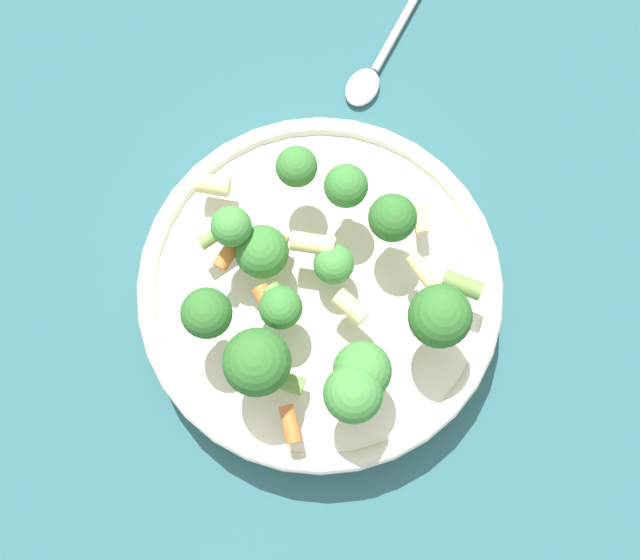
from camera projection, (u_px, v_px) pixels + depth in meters
The scene contains 4 objects.
ground_plane at pixel (320, 298), 0.58m from camera, with size 3.00×3.00×0.00m, color #2D6066.
bowl at pixel (320, 291), 0.55m from camera, with size 0.26×0.26×0.05m.
pasta_salad at pixel (319, 301), 0.49m from camera, with size 0.19×0.21×0.07m.
spoon at pixel (386, 50), 0.62m from camera, with size 0.18×0.07×0.01m.
Camera 1 is at (0.12, 0.02, 0.56)m, focal length 42.00 mm.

